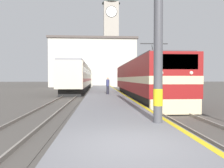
% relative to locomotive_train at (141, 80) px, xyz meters
% --- Properties ---
extents(ground_plane, '(200.00, 200.00, 0.00)m').
position_rel_locomotive_train_xyz_m(ground_plane, '(-3.31, 14.73, -1.85)').
color(ground_plane, '#514C47').
extents(platform, '(3.81, 140.00, 0.43)m').
position_rel_locomotive_train_xyz_m(platform, '(-3.31, 9.73, -1.63)').
color(platform, slate).
rests_on(platform, ground).
extents(rail_track_near, '(2.84, 140.00, 0.16)m').
position_rel_locomotive_train_xyz_m(rail_track_near, '(0.00, 9.73, -1.81)').
color(rail_track_near, '#514C47').
rests_on(rail_track_near, ground).
extents(rail_track_far, '(2.84, 140.00, 0.16)m').
position_rel_locomotive_train_xyz_m(rail_track_far, '(-7.10, 9.73, -1.81)').
color(rail_track_far, '#514C47').
rests_on(rail_track_far, ground).
extents(locomotive_train, '(2.92, 18.60, 4.57)m').
position_rel_locomotive_train_xyz_m(locomotive_train, '(0.00, 0.00, 0.00)').
color(locomotive_train, black).
rests_on(locomotive_train, ground).
extents(passenger_train, '(2.92, 49.16, 4.07)m').
position_rel_locomotive_train_xyz_m(passenger_train, '(-7.10, 26.53, 0.34)').
color(passenger_train, black).
rests_on(passenger_train, ground).
extents(catenary_mast, '(2.30, 0.34, 7.09)m').
position_rel_locomotive_train_xyz_m(catenary_mast, '(-1.93, -12.77, 2.03)').
color(catenary_mast, '#4C4C51').
rests_on(catenary_mast, platform).
extents(person_on_platform, '(0.34, 0.34, 1.67)m').
position_rel_locomotive_train_xyz_m(person_on_platform, '(-3.13, 1.42, -0.54)').
color(person_on_platform, '#23232D').
rests_on(person_on_platform, platform).
extents(clock_tower, '(5.56, 5.56, 28.98)m').
position_rel_locomotive_train_xyz_m(clock_tower, '(-0.06, 46.98, 13.56)').
color(clock_tower, '#ADA393').
rests_on(clock_tower, ground).
extents(station_building, '(20.84, 8.99, 11.68)m').
position_rel_locomotive_train_xyz_m(station_building, '(-5.22, 33.82, 4.02)').
color(station_building, beige).
rests_on(station_building, ground).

